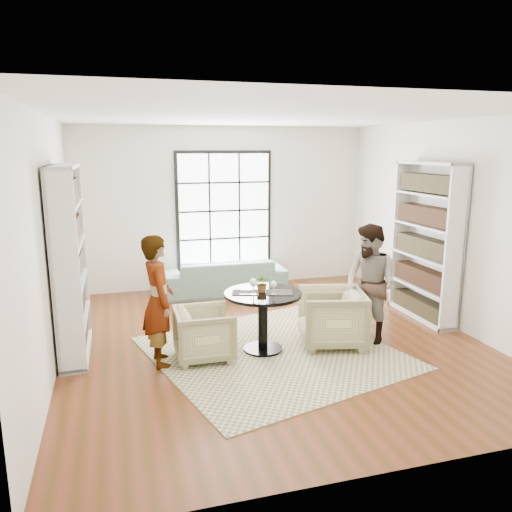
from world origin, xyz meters
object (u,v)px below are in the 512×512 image
object	(u,v)px
sofa	(225,276)
armchair_right	(332,317)
person_right	(370,284)
wine_glass_right	(274,285)
pedestal_table	(263,309)
person_left	(158,301)
flower_centerpiece	(263,283)
wine_glass_left	(254,283)
armchair_left	(204,334)

from	to	relation	value
sofa	armchair_right	distance (m)	2.93
person_right	armchair_right	bearing A→B (deg)	-106.55
person_right	wine_glass_right	world-z (taller)	person_right
pedestal_table	person_right	xyz separation A→B (m)	(1.49, -0.05, 0.23)
person_left	flower_centerpiece	world-z (taller)	person_left
sofa	person_right	xyz separation A→B (m)	(1.39, -2.81, 0.49)
pedestal_table	sofa	xyz separation A→B (m)	(0.10, 2.76, -0.26)
wine_glass_right	sofa	bearing A→B (deg)	89.94
flower_centerpiece	person_left	bearing A→B (deg)	-177.10
wine_glass_left	flower_centerpiece	distance (m)	0.19
wine_glass_left	person_left	bearing A→B (deg)	178.07
armchair_right	pedestal_table	bearing A→B (deg)	-79.17
pedestal_table	wine_glass_left	xyz separation A→B (m)	(-0.15, -0.07, 0.37)
pedestal_table	person_right	size ratio (longest dim) A/B	0.62
pedestal_table	flower_centerpiece	size ratio (longest dim) A/B	4.34
sofa	armchair_right	size ratio (longest dim) A/B	2.59
sofa	flower_centerpiece	distance (m)	2.79
wine_glass_left	pedestal_table	bearing A→B (deg)	26.25
person_right	wine_glass_right	xyz separation A→B (m)	(-1.39, -0.08, 0.11)
pedestal_table	wine_glass_right	size ratio (longest dim) A/B	5.60
armchair_right	armchair_left	bearing A→B (deg)	-76.67
armchair_right	person_right	bearing A→B (deg)	103.97
sofa	wine_glass_right	xyz separation A→B (m)	(-0.00, -2.88, 0.60)
flower_centerpiece	person_right	bearing A→B (deg)	-3.31
sofa	armchair_left	bearing A→B (deg)	74.00
armchair_left	person_left	xyz separation A→B (m)	(-0.55, 0.00, 0.48)
pedestal_table	person_right	distance (m)	1.51
wine_glass_left	armchair_left	bearing A→B (deg)	176.39
pedestal_table	person_left	xyz separation A→B (m)	(-1.32, -0.03, 0.23)
armchair_left	pedestal_table	bearing A→B (deg)	-86.99
flower_centerpiece	wine_glass_right	bearing A→B (deg)	-59.07
person_right	wine_glass_left	bearing A→B (deg)	-105.83
pedestal_table	flower_centerpiece	xyz separation A→B (m)	(0.00, 0.03, 0.33)
person_left	sofa	bearing A→B (deg)	-32.00
armchair_left	wine_glass_right	bearing A→B (deg)	-95.59
pedestal_table	armchair_right	xyz separation A→B (m)	(0.94, -0.05, -0.19)
wine_glass_left	flower_centerpiece	size ratio (longest dim) A/B	0.93
armchair_right	person_left	bearing A→B (deg)	-76.51
wine_glass_left	wine_glass_right	distance (m)	0.25
armchair_right	wine_glass_right	bearing A→B (deg)	-70.90
armchair_left	wine_glass_left	size ratio (longest dim) A/B	3.39
person_right	wine_glass_left	size ratio (longest dim) A/B	7.58
person_right	wine_glass_left	world-z (taller)	person_right
person_right	wine_glass_left	distance (m)	1.65
person_right	wine_glass_right	bearing A→B (deg)	-103.44
wine_glass_left	sofa	bearing A→B (deg)	84.96
armchair_left	wine_glass_left	distance (m)	0.88
armchair_left	wine_glass_left	xyz separation A→B (m)	(0.63, -0.04, 0.62)
armchair_left	wine_glass_right	size ratio (longest dim) A/B	4.06
pedestal_table	armchair_left	distance (m)	0.81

